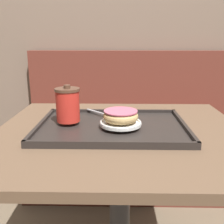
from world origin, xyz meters
name	(u,v)px	position (x,y,z in m)	size (l,w,h in m)	color
wall_behind	(120,22)	(0.00, 1.10, 1.20)	(8.00, 0.05, 2.40)	#7A6656
booth_bench	(128,148)	(0.07, 0.87, 0.32)	(1.43, 0.44, 1.00)	brown
cafe_table	(120,175)	(0.00, 0.00, 0.58)	(0.91, 0.81, 0.76)	brown
serving_tray	(112,127)	(-0.03, 0.02, 0.77)	(0.54, 0.38, 0.02)	#282321
coffee_cup_front	(68,105)	(-0.19, 0.03, 0.85)	(0.09, 0.09, 0.14)	red
plate_with_chocolate_donut	(120,123)	(0.00, -0.01, 0.79)	(0.15, 0.15, 0.01)	white
donut_chocolate_glazed	(120,116)	(0.00, -0.01, 0.82)	(0.12, 0.12, 0.04)	#DBB270
spoon	(106,114)	(-0.06, 0.11, 0.79)	(0.12, 0.12, 0.01)	silver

